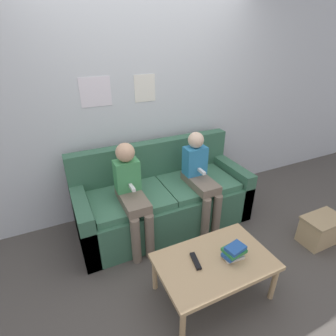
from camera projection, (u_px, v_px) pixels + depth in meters
The scene contains 9 objects.
ground_plane at pixel (183, 249), 2.73m from camera, with size 10.00×10.00×0.00m, color #4C4742.
wall_back at pixel (144, 104), 2.94m from camera, with size 8.00×0.06×2.60m.
couch at pixel (163, 199), 3.01m from camera, with size 1.92×0.78×0.91m.
coffee_table at pixel (215, 264), 2.12m from camera, with size 0.93×0.59×0.38m.
person_left at pixel (132, 192), 2.55m from camera, with size 0.24×0.54×1.09m.
person_right at pixel (200, 177), 2.84m from camera, with size 0.24×0.54×1.08m.
tv_remote at pixel (196, 261), 2.07m from camera, with size 0.07×0.17×0.02m.
book_stack at pixel (234, 252), 2.10m from camera, with size 0.19×0.15×0.12m.
storage_box at pixel (321, 229), 2.77m from camera, with size 0.43×0.27×0.31m.
Camera 1 is at (-1.02, -1.79, 2.00)m, focal length 28.00 mm.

